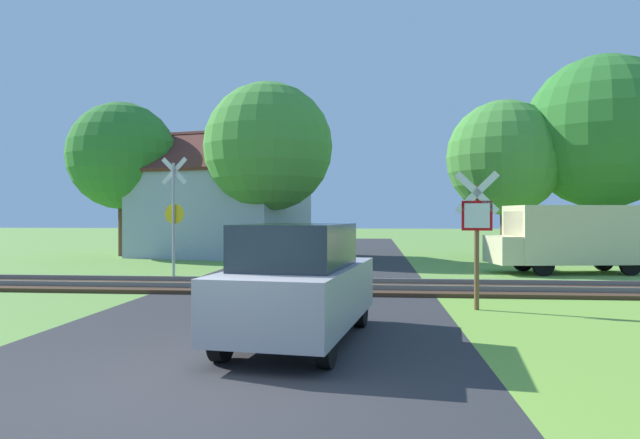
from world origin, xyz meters
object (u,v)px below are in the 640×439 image
Objects in this scene: house at (222,211)px; mail_truck at (570,236)px; tree_center at (268,147)px; tree_left at (122,156)px; tree_right at (504,158)px; tree_far at (603,132)px; stop_sign_near at (477,228)px; crossing_sign_far at (174,209)px; parked_car at (300,283)px.

house is 1.66× the size of mail_truck.
tree_left is at bearing 166.52° from tree_center.
tree_far is (4.16, -0.18, 1.07)m from tree_right.
crossing_sign_far reaches higher than stop_sign_near.
tree_left is at bearing -179.11° from tree_right.
stop_sign_near is 0.31× the size of tree_far.
tree_right is 10.53m from tree_center.
mail_truck is 1.23× the size of parked_car.
stop_sign_near is at bearing 141.85° from mail_truck.
house is 17.51m from tree_far.
house is 1.20× the size of tree_right.
tree_center is (2.68, -2.40, 2.70)m from house.
stop_sign_near is 0.55× the size of mail_truck.
crossing_sign_far is 0.42× the size of tree_far.
tree_right is 0.79× the size of tree_far.
stop_sign_near is 14.43m from tree_center.
tree_center reaches higher than crossing_sign_far.
tree_center reaches higher than stop_sign_near.
crossing_sign_far is 0.73× the size of mail_truck.
tree_left is (-13.90, 14.19, 3.06)m from stop_sign_near.
tree_right is 1.38× the size of mail_truck.
house is at bearing 53.92° from mail_truck.
tree_far is at bearing 34.94° from crossing_sign_far.
parked_car is (10.72, -17.43, -3.82)m from tree_left.
tree_far is (16.28, 8.48, 3.45)m from crossing_sign_far.
crossing_sign_far is 18.68m from tree_far.
parked_car is (-7.56, -11.04, -0.34)m from mail_truck.
tree_left is (-7.32, 1.76, -0.13)m from tree_center.
tree_center is 0.86× the size of tree_far.
tree_right is at bearing 11.11° from tree_center.
tree_right is 0.93× the size of tree_center.
crossing_sign_far is at bearing 90.10° from mail_truck.
crossing_sign_far is 12.94m from mail_truck.
tree_left reaches higher than stop_sign_near.
tree_right reaches higher than crossing_sign_far.
tree_center is (-10.33, -2.03, 0.36)m from tree_right.
tree_right is 0.98× the size of tree_left.
crossing_sign_far is 0.52× the size of tree_left.
stop_sign_near is at bearing -118.97° from tree_far.
stop_sign_near is 0.33× the size of house.
tree_center is 1.49× the size of mail_truck.
stop_sign_near is 8.97m from mail_truck.
tree_left is 19.68m from mail_truck.
stop_sign_near is 0.40× the size of tree_right.
tree_far reaches higher than crossing_sign_far.
tree_center is 1.82× the size of parked_car.
stop_sign_near is 15.21m from tree_right.
house is at bearing 116.29° from parked_car.
house reaches higher than stop_sign_near.
crossing_sign_far is (-8.37, 5.81, 0.46)m from stop_sign_near.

